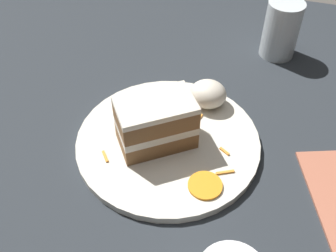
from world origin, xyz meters
TOP-DOWN VIEW (x-y plane):
  - ground_plane at (0.00, 0.00)m, footprint 6.00×6.00m
  - dining_table at (0.00, 0.00)m, footprint 1.20×1.06m
  - plate at (0.03, -0.03)m, footprint 0.29×0.29m
  - cake_slice at (0.02, -0.04)m, footprint 0.13×0.12m
  - cream_dollop at (0.07, 0.07)m, footprint 0.06×0.06m
  - orange_garnish at (0.11, -0.10)m, footprint 0.05×0.05m
  - carrot_shreds_scatter at (0.04, -0.02)m, footprint 0.22×0.17m
  - drinking_glass at (0.17, 0.28)m, footprint 0.07×0.07m

SIDE VIEW (x-z plane):
  - ground_plane at x=0.00m, z-range 0.00..0.00m
  - dining_table at x=0.00m, z-range 0.00..0.03m
  - plate at x=0.03m, z-range 0.03..0.04m
  - carrot_shreds_scatter at x=0.04m, z-range 0.04..0.05m
  - orange_garnish at x=0.11m, z-range 0.04..0.05m
  - cream_dollop at x=0.07m, z-range 0.04..0.09m
  - drinking_glass at x=0.17m, z-range 0.02..0.14m
  - cake_slice at x=0.02m, z-range 0.04..0.13m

